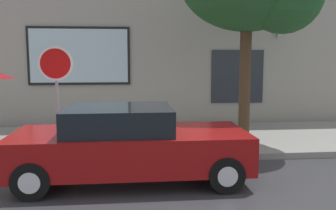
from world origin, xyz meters
TOP-DOWN VIEW (x-y plane):
  - ground_plane at (0.00, 0.00)m, footprint 60.00×60.00m
  - sidewalk at (0.00, 3.00)m, footprint 20.00×4.00m
  - building_facade at (-0.01, 5.50)m, footprint 20.00×0.67m
  - parked_car at (-0.21, -0.09)m, footprint 4.37×1.90m
  - fire_hydrant at (0.60, 1.73)m, footprint 0.30×0.44m
  - stop_sign at (-1.80, 1.42)m, footprint 0.76×0.10m

SIDE VIEW (x-z plane):
  - ground_plane at x=0.00m, z-range 0.00..0.00m
  - sidewalk at x=0.00m, z-range 0.00..0.15m
  - fire_hydrant at x=0.60m, z-range 0.14..0.89m
  - parked_car at x=-0.21m, z-range -0.01..1.41m
  - stop_sign at x=-1.80m, z-range 0.65..3.09m
  - building_facade at x=-0.01m, z-range -0.01..6.99m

